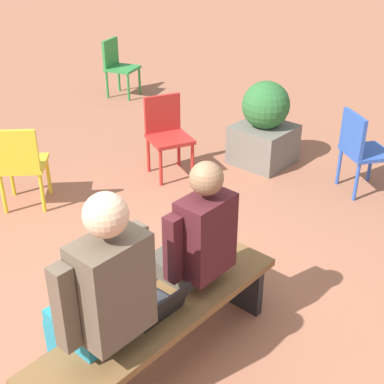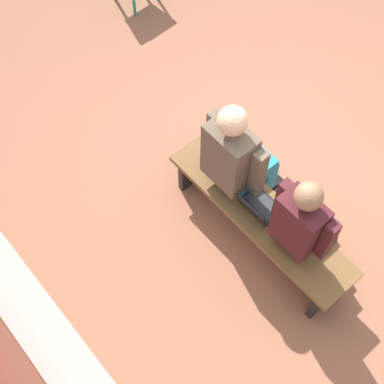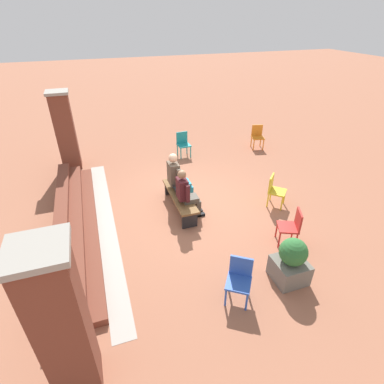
{
  "view_description": "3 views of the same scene",
  "coord_description": "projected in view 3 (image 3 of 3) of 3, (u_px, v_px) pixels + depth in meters",
  "views": [
    {
      "loc": [
        1.56,
        2.1,
        2.6
      ],
      "look_at": [
        -0.66,
        0.13,
        0.99
      ],
      "focal_mm": 50.0,
      "sensor_mm": 36.0,
      "label": 1
    },
    {
      "loc": [
        -1.38,
        2.1,
        4.25
      ],
      "look_at": [
        0.14,
        0.79,
        0.89
      ],
      "focal_mm": 50.0,
      "sensor_mm": 36.0,
      "label": 2
    },
    {
      "loc": [
        -6.36,
        2.1,
        4.43
      ],
      "look_at": [
        -0.36,
        0.05,
        0.58
      ],
      "focal_mm": 28.0,
      "sensor_mm": 36.0,
      "label": 3
    }
  ],
  "objects": [
    {
      "name": "planter",
      "position": [
        291.0,
        262.0,
        5.56
      ],
      "size": [
        0.6,
        0.6,
        0.94
      ],
      "color": "#6B665B",
      "rests_on": "ground"
    },
    {
      "name": "plastic_chair_foreground",
      "position": [
        183.0,
        143.0,
        10.45
      ],
      "size": [
        0.44,
        0.44,
        0.84
      ],
      "color": "teal",
      "rests_on": "ground"
    },
    {
      "name": "plastic_chair_near_bench_right",
      "position": [
        292.0,
        225.0,
        6.43
      ],
      "size": [
        0.55,
        0.55,
        0.84
      ],
      "color": "red",
      "rests_on": "ground"
    },
    {
      "name": "brick_pillar_right_of_steps",
      "position": [
        65.0,
        131.0,
        9.3
      ],
      "size": [
        0.64,
        0.64,
        2.44
      ],
      "color": "brown",
      "rests_on": "ground"
    },
    {
      "name": "concrete_strip",
      "position": [
        106.0,
        223.0,
        7.28
      ],
      "size": [
        6.48,
        0.4,
        0.01
      ],
      "primitive_type": "cube",
      "color": "#A8A399",
      "rests_on": "ground"
    },
    {
      "name": "person_student",
      "position": [
        186.0,
        193.0,
        7.16
      ],
      "size": [
        0.52,
        0.66,
        1.31
      ],
      "color": "#4C473D",
      "rests_on": "ground"
    },
    {
      "name": "plastic_chair_far_right",
      "position": [
        275.0,
        189.0,
        7.74
      ],
      "size": [
        0.59,
        0.59,
        0.84
      ],
      "color": "gold",
      "rests_on": "ground"
    },
    {
      "name": "laptop",
      "position": [
        179.0,
        192.0,
        7.56
      ],
      "size": [
        0.32,
        0.29,
        0.21
      ],
      "color": "black",
      "rests_on": "bench"
    },
    {
      "name": "bench",
      "position": [
        180.0,
        198.0,
        7.62
      ],
      "size": [
        1.8,
        0.44,
        0.45
      ],
      "color": "brown",
      "rests_on": "ground"
    },
    {
      "name": "plastic_chair_far_left",
      "position": [
        257.0,
        135.0,
        11.07
      ],
      "size": [
        0.51,
        0.51,
        0.84
      ],
      "color": "orange",
      "rests_on": "ground"
    },
    {
      "name": "plastic_chair_by_pillar",
      "position": [
        239.0,
        277.0,
        5.18
      ],
      "size": [
        0.58,
        0.58,
        0.84
      ],
      "color": "#2D56B7",
      "rests_on": "ground"
    },
    {
      "name": "brick_steps",
      "position": [
        72.0,
        223.0,
        6.99
      ],
      "size": [
        5.68,
        0.9,
        0.45
      ],
      "color": "brown",
      "rests_on": "ground"
    },
    {
      "name": "ground_plane",
      "position": [
        190.0,
        204.0,
        8.02
      ],
      "size": [
        60.0,
        60.0,
        0.0
      ],
      "primitive_type": "plane",
      "color": "#9E6047"
    },
    {
      "name": "person_adult",
      "position": [
        178.0,
        177.0,
        7.74
      ],
      "size": [
        0.58,
        0.74,
        1.41
      ],
      "color": "teal",
      "rests_on": "ground"
    },
    {
      "name": "brick_pillar_left_of_steps",
      "position": [
        63.0,
        324.0,
        3.57
      ],
      "size": [
        0.64,
        0.64,
        2.44
      ],
      "color": "brown",
      "rests_on": "ground"
    }
  ]
}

